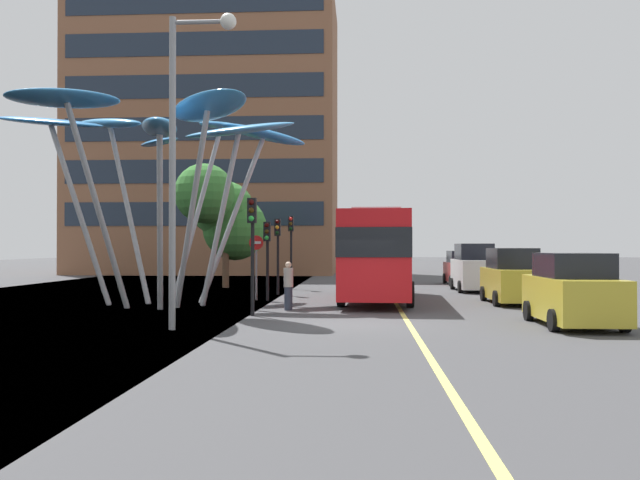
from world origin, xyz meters
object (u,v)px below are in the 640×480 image
(car_side_street, at_px, (463,269))
(leaf_sculpture, at_px, (169,136))
(traffic_light_kerb_far, at_px, (267,243))
(no_entry_sign, at_px, (256,257))
(traffic_light_island_mid, at_px, (278,240))
(red_bus, at_px, (377,251))
(car_parked_near, at_px, (573,292))
(pedestrian, at_px, (288,286))
(traffic_light_opposite, at_px, (291,236))
(traffic_light_kerb_near, at_px, (252,231))
(car_parked_far, at_px, (474,269))
(car_parked_mid, at_px, (512,278))
(street_lamp, at_px, (186,131))

(car_side_street, bearing_deg, leaf_sculpture, -132.14)
(traffic_light_kerb_far, xyz_separation_m, no_entry_sign, (-0.53, 0.51, -0.57))
(traffic_light_island_mid, bearing_deg, red_bus, -34.73)
(car_parked_near, height_order, pedestrian, car_parked_near)
(traffic_light_kerb_far, xyz_separation_m, traffic_light_opposite, (0.18, 7.50, 0.40))
(traffic_light_kerb_near, height_order, car_side_street, traffic_light_kerb_near)
(traffic_light_kerb_near, relative_size, traffic_light_opposite, 0.99)
(car_parked_near, height_order, car_side_street, car_parked_near)
(leaf_sculpture, relative_size, traffic_light_island_mid, 3.37)
(traffic_light_opposite, height_order, car_parked_far, traffic_light_opposite)
(car_parked_near, bearing_deg, car_parked_mid, 90.35)
(traffic_light_opposite, xyz_separation_m, car_parked_mid, (9.58, -8.08, -1.76))
(traffic_light_island_mid, bearing_deg, street_lamp, -93.72)
(red_bus, bearing_deg, traffic_light_kerb_far, -174.91)
(red_bus, relative_size, car_parked_mid, 2.47)
(leaf_sculpture, relative_size, traffic_light_kerb_far, 3.65)
(street_lamp, bearing_deg, car_parked_far, 56.98)
(street_lamp, bearing_deg, no_entry_sign, 88.12)
(red_bus, height_order, car_parked_far, red_bus)
(leaf_sculpture, height_order, car_side_street, leaf_sculpture)
(car_parked_mid, distance_m, no_entry_sign, 10.38)
(traffic_light_kerb_far, xyz_separation_m, car_parked_far, (9.50, 6.59, -1.26))
(traffic_light_island_mid, distance_m, car_parked_far, 10.10)
(traffic_light_opposite, distance_m, pedestrian, 11.44)
(street_lamp, height_order, pedestrian, street_lamp)
(leaf_sculpture, distance_m, traffic_light_island_mid, 7.88)
(car_parked_mid, bearing_deg, no_entry_sign, 173.98)
(traffic_light_kerb_far, distance_m, traffic_light_island_mid, 3.55)
(leaf_sculpture, distance_m, pedestrian, 7.35)
(car_side_street, bearing_deg, traffic_light_island_mid, -138.93)
(traffic_light_island_mid, bearing_deg, car_side_street, 41.07)
(traffic_light_kerb_near, xyz_separation_m, car_parked_near, (9.46, -2.02, -1.78))
(traffic_light_island_mid, relative_size, car_side_street, 0.81)
(traffic_light_island_mid, xyz_separation_m, no_entry_sign, (-0.52, -3.04, -0.77))
(car_parked_far, distance_m, car_side_street, 5.55)
(street_lamp, bearing_deg, car_parked_near, 8.04)
(traffic_light_kerb_far, bearing_deg, pedestrian, -70.91)
(car_side_street, xyz_separation_m, no_entry_sign, (-10.36, -11.62, 0.86))
(car_parked_mid, xyz_separation_m, no_entry_sign, (-10.29, 1.09, 0.78))
(red_bus, height_order, traffic_light_island_mid, red_bus)
(red_bus, xyz_separation_m, traffic_light_kerb_near, (-4.17, -6.22, 0.69))
(car_parked_near, relative_size, pedestrian, 2.46)
(car_side_street, relative_size, no_entry_sign, 1.62)
(street_lamp, bearing_deg, car_side_street, 63.54)
(traffic_light_island_mid, relative_size, car_parked_far, 0.82)
(car_parked_mid, relative_size, no_entry_sign, 1.54)
(traffic_light_kerb_near, relative_size, traffic_light_island_mid, 1.08)
(car_parked_mid, bearing_deg, traffic_light_kerb_near, -150.89)
(red_bus, relative_size, traffic_light_kerb_far, 3.17)
(traffic_light_kerb_far, bearing_deg, traffic_light_kerb_near, -86.59)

